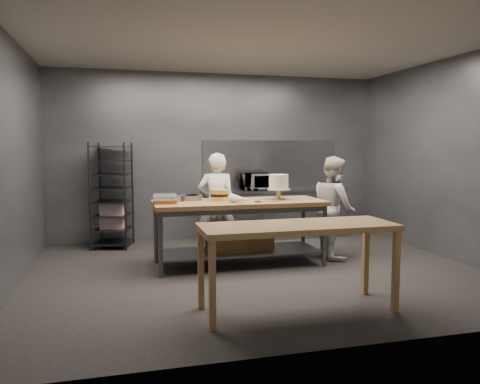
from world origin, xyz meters
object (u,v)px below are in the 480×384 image
object	(u,v)px
near_counter	(298,232)
speed_rack	(112,196)
microwave	(257,181)
chef_behind	(216,204)
layer_cake	(219,195)
frosted_cake_stand	(279,183)
work_table	(239,225)
chef_right	(334,207)

from	to	relation	value
near_counter	speed_rack	bearing A→B (deg)	117.03
microwave	chef_behind	bearing A→B (deg)	-132.53
layer_cake	chef_behind	bearing A→B (deg)	81.99
frosted_cake_stand	microwave	bearing A→B (deg)	83.34
work_table	frosted_cake_stand	world-z (taller)	frosted_cake_stand
chef_right	microwave	world-z (taller)	chef_right
chef_right	frosted_cake_stand	distance (m)	1.01
chef_right	layer_cake	xyz separation A→B (m)	(-1.78, -0.01, 0.23)
frosted_cake_stand	layer_cake	size ratio (longest dim) A/B	1.46
chef_behind	chef_right	bearing A→B (deg)	171.74
layer_cake	work_table	bearing A→B (deg)	-16.86
near_counter	frosted_cake_stand	bearing A→B (deg)	76.20
near_counter	microwave	size ratio (longest dim) A/B	3.69
work_table	chef_right	distance (m)	1.54
work_table	frosted_cake_stand	xyz separation A→B (m)	(0.60, -0.00, 0.58)
speed_rack	frosted_cake_stand	world-z (taller)	speed_rack
work_table	chef_behind	xyz separation A→B (m)	(-0.17, 0.70, 0.22)
frosted_cake_stand	layer_cake	world-z (taller)	frosted_cake_stand
frosted_cake_stand	layer_cake	xyz separation A→B (m)	(-0.86, 0.08, -0.15)
speed_rack	layer_cake	xyz separation A→B (m)	(1.48, -1.60, 0.14)
near_counter	chef_behind	size ratio (longest dim) A/B	1.26
layer_cake	chef_right	bearing A→B (deg)	0.47
chef_right	microwave	distance (m)	1.84
work_table	near_counter	bearing A→B (deg)	-86.66
microwave	layer_cake	size ratio (longest dim) A/B	2.17
near_counter	frosted_cake_stand	xyz separation A→B (m)	(0.48, 1.96, 0.34)
work_table	frosted_cake_stand	size ratio (longest dim) A/B	6.60
chef_behind	layer_cake	distance (m)	0.66
chef_behind	microwave	world-z (taller)	chef_behind
chef_right	frosted_cake_stand	bearing A→B (deg)	100.01
near_counter	microwave	distance (m)	3.79
chef_right	microwave	size ratio (longest dim) A/B	2.84
speed_rack	frosted_cake_stand	size ratio (longest dim) A/B	4.81
frosted_cake_stand	near_counter	bearing A→B (deg)	-103.80
near_counter	speed_rack	distance (m)	4.09
chef_behind	near_counter	bearing A→B (deg)	107.62
frosted_cake_stand	chef_right	bearing A→B (deg)	5.78
work_table	chef_right	xyz separation A→B (m)	(1.52, 0.09, 0.20)
chef_right	microwave	xyz separation A→B (m)	(-0.72, 1.67, 0.28)
work_table	microwave	xyz separation A→B (m)	(0.80, 1.76, 0.48)
speed_rack	work_table	bearing A→B (deg)	-43.97
speed_rack	microwave	distance (m)	2.56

